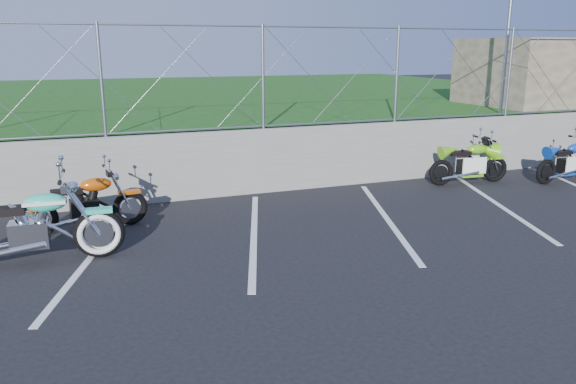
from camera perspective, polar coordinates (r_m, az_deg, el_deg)
name	(u,v)px	position (r m, az deg, el deg)	size (l,w,h in m)	color
ground	(275,255)	(8.03, -1.34, -6.43)	(90.00, 90.00, 0.00)	black
retaining_wall	(215,164)	(11.09, -7.39, 2.85)	(30.00, 0.22, 1.30)	slate
grass_field	(149,111)	(20.84, -13.90, 7.99)	(30.00, 20.00, 1.30)	#184612
stone_building	(557,71)	(18.08, 25.68, 11.00)	(5.00, 3.00, 1.80)	brown
chain_link_fence	(213,78)	(10.88, -7.67, 11.39)	(28.00, 0.03, 2.00)	gray
sign_pole	(506,50)	(14.63, 21.29, 13.29)	(0.08, 0.08, 3.00)	gray
parking_lines	(323,225)	(9.32, 3.59, -3.41)	(18.29, 4.31, 0.01)	silver
cruiser_turquoise	(33,230)	(8.30, -24.47, -3.54)	(2.43, 0.77, 1.21)	black
naked_orange	(87,205)	(9.51, -19.73, -1.29)	(1.97, 0.67, 0.98)	black
sportbike_green	(470,164)	(12.69, 18.01, 2.68)	(1.88, 0.67, 0.97)	black
sportbike_blue	(569,163)	(13.72, 26.67, 2.64)	(1.84, 0.66, 0.95)	black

